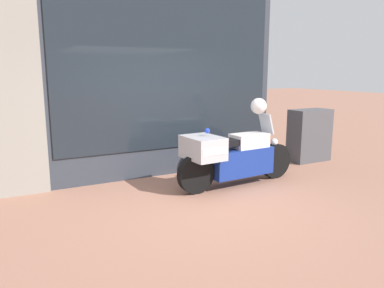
% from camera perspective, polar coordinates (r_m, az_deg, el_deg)
% --- Properties ---
extents(ground_plane, '(60.00, 60.00, 0.00)m').
position_cam_1_polar(ground_plane, '(5.91, 1.00, -9.18)').
color(ground_plane, '#9E6B56').
extents(shop_building, '(5.50, 0.55, 4.15)m').
position_cam_1_polar(shop_building, '(7.23, -9.43, 11.19)').
color(shop_building, '#333842').
rests_on(shop_building, ground).
extents(window_display, '(4.24, 0.30, 1.86)m').
position_cam_1_polar(window_display, '(7.68, -4.22, -0.95)').
color(window_display, slate).
rests_on(window_display, ground).
extents(paramedic_motorcycle, '(2.49, 0.77, 1.27)m').
position_cam_1_polar(paramedic_motorcycle, '(6.69, 5.93, -1.78)').
color(paramedic_motorcycle, black).
rests_on(paramedic_motorcycle, ground).
extents(utility_cabinet, '(0.96, 0.49, 1.19)m').
position_cam_1_polar(utility_cabinet, '(9.00, 17.45, 1.27)').
color(utility_cabinet, '#4C4C51').
rests_on(utility_cabinet, ground).
extents(white_helmet, '(0.29, 0.29, 0.29)m').
position_cam_1_polar(white_helmet, '(6.94, 10.11, 5.71)').
color(white_helmet, white).
rests_on(white_helmet, paramedic_motorcycle).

